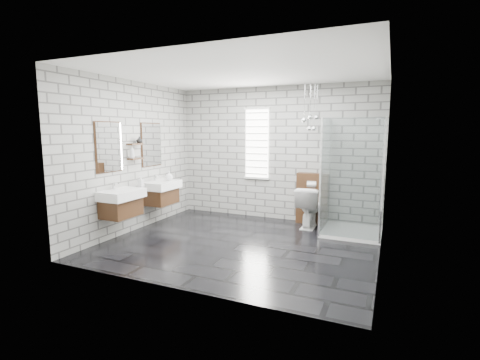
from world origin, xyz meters
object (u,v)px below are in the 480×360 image
Objects in this scene: cistern_panel at (312,198)px; shower_enclosure at (346,207)px; vanity_left at (120,195)px; vanity_right at (160,186)px; toilet at (309,207)px.

cistern_panel is 0.49× the size of shower_enclosure.
vanity_left and vanity_right have the same top height.
shower_enclosure reaches higher than vanity_left.
vanity_left is 3.57m from cistern_panel.
toilet is at bearing 37.39° from vanity_left.
vanity_left is 0.77× the size of shower_enclosure.
vanity_left is at bearing -90.00° from vanity_right.
cistern_panel is 0.87m from shower_enclosure.
toilet is (0.00, -0.25, -0.11)m from cistern_panel.
vanity_left is at bearing -152.13° from shower_enclosure.
toilet is (-0.70, 0.27, -0.12)m from shower_enclosure.
vanity_left is 3.43m from toilet.
cistern_panel is at bearing 143.59° from shower_enclosure.
shower_enclosure is (3.41, 1.80, -0.25)m from vanity_left.
vanity_right is 0.77× the size of shower_enclosure.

